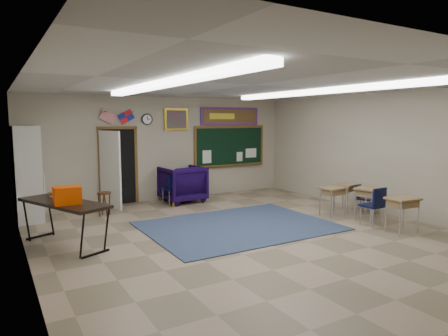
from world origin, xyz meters
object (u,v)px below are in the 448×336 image
folding_table (65,222)px  student_desk_front_left (333,200)px  student_desk_front_right (345,196)px  wingback_armchair (182,184)px  wooden_stool (104,204)px

folding_table → student_desk_front_left: bearing=-31.5°
student_desk_front_left → student_desk_front_right: (0.68, 0.23, -0.00)m
student_desk_front_right → folding_table: folding_table is taller
wingback_armchair → folding_table: bearing=33.9°
wingback_armchair → folding_table: (-3.57, -2.59, -0.06)m
wooden_stool → student_desk_front_right: bearing=-25.8°
student_desk_front_right → wooden_stool: bearing=136.7°
folding_table → wooden_stool: (1.21, 2.01, -0.16)m
wingback_armchair → wooden_stool: size_ratio=1.95×
folding_table → wooden_stool: 2.35m
student_desk_front_left → folding_table: 6.04m
wooden_stool → wingback_armchair: bearing=13.9°
wingback_armchair → wooden_stool: (-2.35, -0.58, -0.21)m
folding_table → wooden_stool: size_ratio=3.65×
wingback_armchair → wooden_stool: bearing=11.8°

